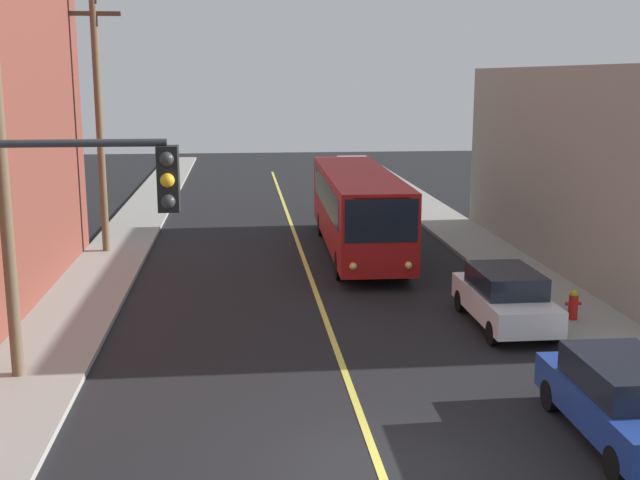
% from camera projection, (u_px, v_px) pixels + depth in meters
% --- Properties ---
extents(ground_plane, '(120.00, 120.00, 0.00)m').
position_uv_depth(ground_plane, '(381.00, 473.00, 13.87)').
color(ground_plane, black).
extents(sidewalk_left, '(2.50, 90.00, 0.15)m').
position_uv_depth(sidewalk_left, '(73.00, 314.00, 22.88)').
color(sidewalk_left, gray).
rests_on(sidewalk_left, ground).
extents(sidewalk_right, '(2.50, 90.00, 0.15)m').
position_uv_depth(sidewalk_right, '(556.00, 300.00, 24.32)').
color(sidewalk_right, gray).
rests_on(sidewalk_right, ground).
extents(lane_stripe_center, '(0.16, 60.00, 0.01)m').
position_uv_depth(lane_stripe_center, '(308.00, 270.00, 28.48)').
color(lane_stripe_center, '#D8CC4C').
rests_on(lane_stripe_center, ground).
extents(city_bus, '(2.82, 12.20, 3.20)m').
position_uv_depth(city_bus, '(358.00, 207.00, 30.92)').
color(city_bus, maroon).
rests_on(city_bus, ground).
extents(parked_car_blue, '(1.86, 4.42, 1.62)m').
position_uv_depth(parked_car_blue, '(623.00, 399.00, 14.95)').
color(parked_car_blue, navy).
rests_on(parked_car_blue, ground).
extents(parked_car_white, '(1.84, 4.41, 1.62)m').
position_uv_depth(parked_car_white, '(505.00, 297.00, 21.88)').
color(parked_car_white, silver).
rests_on(parked_car_white, ground).
extents(utility_pole_mid, '(2.40, 0.28, 10.45)m').
position_uv_depth(utility_pole_mid, '(98.00, 102.00, 29.76)').
color(utility_pole_mid, brown).
rests_on(utility_pole_mid, sidewalk_left).
extents(traffic_signal_left_corner, '(3.75, 0.48, 6.00)m').
position_uv_depth(traffic_signal_left_corner, '(40.00, 246.00, 12.02)').
color(traffic_signal_left_corner, '#2D2D33').
rests_on(traffic_signal_left_corner, sidewalk_left).
extents(fire_hydrant, '(0.44, 0.26, 0.84)m').
position_uv_depth(fire_hydrant, '(573.00, 304.00, 22.10)').
color(fire_hydrant, red).
rests_on(fire_hydrant, sidewalk_right).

